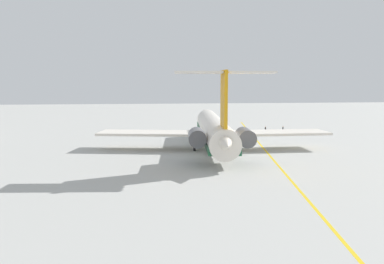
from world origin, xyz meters
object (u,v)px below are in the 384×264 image
at_px(ground_crew_near_tail, 265,129).
at_px(safety_cone_wingtip, 151,133).
at_px(ground_crew_near_nose, 283,129).
at_px(safety_cone_nose, 114,133).
at_px(main_jetliner, 215,130).

relative_size(ground_crew_near_tail, safety_cone_wingtip, 3.08).
xyz_separation_m(ground_crew_near_nose, safety_cone_nose, (2.26, 39.80, -0.80)).
bearing_deg(ground_crew_near_nose, ground_crew_near_tail, 174.97).
bearing_deg(ground_crew_near_tail, ground_crew_near_nose, -32.73).
relative_size(main_jetliner, safety_cone_wingtip, 86.34).
xyz_separation_m(ground_crew_near_tail, safety_cone_wingtip, (1.49, 27.02, -0.80)).
bearing_deg(main_jetliner, safety_cone_wingtip, 27.64).
height_order(ground_crew_near_nose, safety_cone_wingtip, ground_crew_near_nose).
xyz_separation_m(main_jetliner, safety_cone_nose, (26.65, 18.88, -3.50)).
height_order(main_jetliner, ground_crew_near_nose, main_jetliner).
xyz_separation_m(main_jetliner, ground_crew_near_tail, (24.51, -16.66, -2.70)).
bearing_deg(safety_cone_wingtip, ground_crew_near_nose, -92.94).
distance_m(ground_crew_near_nose, ground_crew_near_tail, 4.27).
relative_size(ground_crew_near_nose, safety_cone_nose, 3.08).
xyz_separation_m(ground_crew_near_nose, safety_cone_wingtip, (1.61, 31.29, -0.80)).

